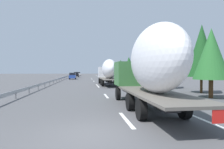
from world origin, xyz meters
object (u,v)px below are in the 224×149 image
Objects in this scene: car_blue_sedan at (73,76)px; car_black_suv at (76,75)px; truck_lead at (108,71)px; car_white_van at (79,74)px; truck_trailing at (149,66)px; road_sign at (111,71)px.

car_blue_sedan is 18.80m from car_black_suv.
truck_lead is 2.90× the size of car_white_van.
car_black_suv reaches higher than car_white_van.
truck_trailing reaches higher than car_black_suv.
road_sign is (-24.20, -10.15, 1.26)m from car_black_suv.
road_sign is (20.29, -3.10, -0.17)m from truck_lead.
car_black_suv is at bearing 22.76° from road_sign.
truck_trailing is at bearing -175.55° from car_white_van.
truck_lead reaches higher than car_black_suv.
car_black_suv is (44.49, 7.05, -1.43)m from truck_lead.
car_black_suv is 26.27m from road_sign.
truck_lead reaches higher than car_blue_sedan.
truck_lead is 69.79m from car_white_van.
road_sign is (-49.12, -10.13, 1.33)m from car_white_van.
truck_trailing is (-20.93, 0.00, 0.28)m from truck_lead.
road_sign is (41.22, -3.10, -0.45)m from truck_trailing.
truck_trailing is 65.82m from car_black_suv.
truck_lead is 2.94× the size of car_blue_sedan.
car_black_suv reaches higher than car_blue_sedan.
truck_trailing is 90.64m from car_white_van.
truck_trailing is at bearing -173.85° from car_black_suv.
truck_lead is at bearing -0.00° from truck_trailing.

